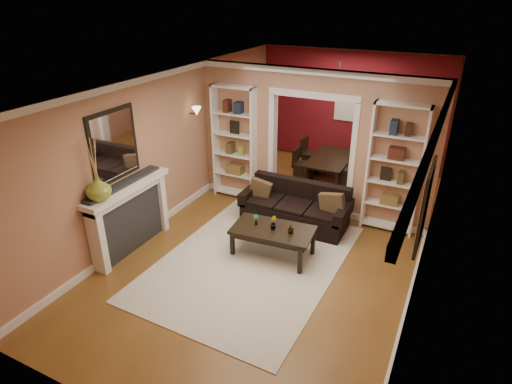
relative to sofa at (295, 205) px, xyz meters
The scene contains 30 objects.
floor 0.59m from the sofa, 90.07° to the right, with size 8.00×8.00×0.00m, color brown.
ceiling 2.36m from the sofa, 90.07° to the right, with size 8.00×8.00×0.00m, color white.
wall_back 3.68m from the sofa, 90.01° to the left, with size 8.00×8.00×0.00m, color tan.
wall_front 4.55m from the sofa, 90.01° to the right, with size 8.00×8.00×0.00m, color tan.
wall_left 2.49m from the sofa, 168.69° to the right, with size 8.00×8.00×0.00m, color tan.
wall_right 2.49m from the sofa, 11.31° to the right, with size 8.00×8.00×0.00m, color tan.
partition_wall 1.22m from the sofa, 90.04° to the left, with size 4.50×0.15×2.70m, color tan.
red_back_panel 3.64m from the sofa, 90.01° to the left, with size 4.44×0.04×2.64m, color maroon.
dining_window 3.67m from the sofa, 90.01° to the left, with size 0.78×0.03×0.98m, color #8CA5CC.
area_rug 1.48m from the sofa, 96.84° to the right, with size 2.62×3.67×0.01m, color beige.
sofa is the anchor object (origin of this frame).
pillow_left 0.72m from the sofa, behind, with size 0.40×0.11×0.40m, color brown.
pillow_right 0.73m from the sofa, ahead, with size 0.43×0.12×0.43m, color brown.
coffee_table 1.11m from the sofa, 87.18° to the right, with size 1.29×0.70×0.49m, color black.
plant_left 1.15m from the sofa, 102.63° to the right, with size 0.10×0.06×0.18m, color #336626.
plant_center 1.12m from the sofa, 87.18° to the right, with size 0.12×0.09×0.21m, color #336626.
plant_right 1.18m from the sofa, 72.12° to the right, with size 0.10×0.10×0.18m, color #336626.
bookshelf_left 1.82m from the sofa, 159.49° to the left, with size 0.90×0.30×2.30m, color white.
bookshelf_right 1.82m from the sofa, 20.52° to the left, with size 0.90×0.30×2.30m, color white.
fireplace 2.87m from the sofa, 136.99° to the right, with size 0.32×1.70×1.16m, color white.
vase 3.41m from the sofa, 129.81° to the right, with size 0.36×0.36×0.38m, color olive.
mirror 3.28m from the sofa, 138.84° to the right, with size 0.03×0.95×1.10m, color silver.
wall_sconce 2.59m from the sofa, behind, with size 0.18×0.18×0.22m, color #FFE0A5.
framed_art 2.89m from the sofa, 33.28° to the right, with size 0.04×0.85×1.05m, color black.
dining_table 2.26m from the sofa, 90.14° to the left, with size 0.85×1.52×0.54m, color black.
dining_chair_nw 2.03m from the sofa, 105.88° to the left, with size 0.37×0.37×0.75m, color black.
dining_chair_ne 2.03m from the sofa, 74.42° to the left, with size 0.45×0.45×0.92m, color black.
dining_chair_sw 2.61m from the sofa, 102.28° to the left, with size 0.42×0.42×0.85m, color black.
dining_chair_se 2.61m from the sofa, 77.96° to the left, with size 0.44×0.44×0.89m, color black.
chandelier 2.78m from the sofa, 90.01° to the left, with size 0.50×0.50×0.30m, color #3D261C.
Camera 1 is at (2.42, -6.05, 3.95)m, focal length 30.00 mm.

